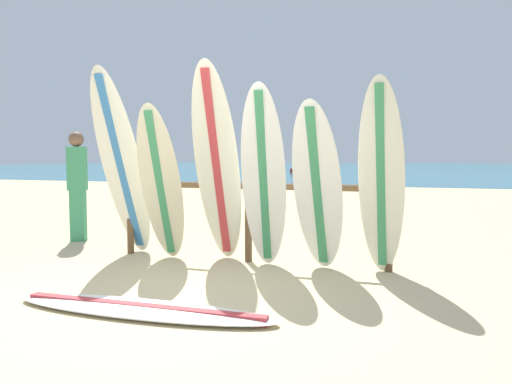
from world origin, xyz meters
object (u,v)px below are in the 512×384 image
Objects in this scene: surfboard_leaning_far_left at (122,165)px; surfboard_rack at (248,203)px; surfboard_leaning_center_left at (217,166)px; beachgoer_standing at (77,181)px; surfboard_leaning_center at (264,179)px; surfboard_leaning_center_right at (317,188)px; surfboard_lying_on_sand at (141,309)px; surfboard_leaning_right at (381,178)px; small_boat_offshore at (308,170)px; surfboard_leaning_left at (161,185)px.

surfboard_rack is at bearing 10.62° from surfboard_leaning_far_left.
surfboard_leaning_center_left is 1.42× the size of beachgoer_standing.
surfboard_leaning_center is 1.10× the size of surfboard_leaning_center_right.
surfboard_leaning_center_right is (0.94, -0.37, 0.23)m from surfboard_rack.
surfboard_lying_on_sand is (1.43, -1.90, -1.17)m from surfboard_leaning_far_left.
surfboard_leaning_far_left is at bearing 177.42° from surfboard_leaning_center.
surfboard_leaning_right is at bearing 6.11° from surfboard_leaning_center.
beachgoer_standing is 0.54× the size of small_boat_offshore.
surfboard_leaning_center is 1.25× the size of beachgoer_standing.
surfboard_rack is at bearing -79.00° from small_boat_offshore.
surfboard_leaning_right is (2.61, 0.17, 0.12)m from surfboard_leaning_left.
surfboard_leaning_far_left is 1.95m from surfboard_leaning_center.
surfboard_leaning_right is (1.91, 0.05, -0.12)m from surfboard_leaning_center_left.
surfboard_leaning_center reaches higher than surfboard_rack.
surfboard_leaning_left is at bearing -10.76° from surfboard_leaning_far_left.
surfboard_leaning_left is at bearing -80.85° from small_boat_offshore.
surfboard_leaning_far_left reaches higher than surfboard_lying_on_sand.
surfboard_leaning_far_left is 3.24m from surfboard_leaning_right.
surfboard_leaning_center is 0.67× the size of small_boat_offshore.
surfboard_leaning_far_left is 0.69m from surfboard_leaning_left.
beachgoer_standing reaches higher than surfboard_lying_on_sand.
surfboard_rack is at bearing -11.06° from beachgoer_standing.
small_boat_offshore is (-4.53, 31.92, -0.95)m from surfboard_leaning_far_left.
surfboard_leaning_center is 0.98× the size of surfboard_leaning_right.
beachgoer_standing is at bearing 163.64° from surfboard_leaning_center.
surfboard_leaning_center_left is 32.47m from small_boat_offshore.
small_boat_offshore is at bearing 101.42° from surfboard_leaning_center.
surfboard_leaning_center_right is 4.07m from beachgoer_standing.
surfboard_leaning_center is 3.48m from beachgoer_standing.
beachgoer_standing is at bearing 166.41° from surfboard_leaning_center_right.
surfboard_leaning_center_right is (0.62, 0.02, -0.10)m from surfboard_leaning_center.
surfboard_lying_on_sand is (0.79, -1.78, -0.94)m from surfboard_leaning_left.
surfboard_leaning_far_left reaches higher than surfboard_leaning_right.
surfboard_leaning_center_right is at bearing 2.12° from surfboard_leaning_center.
surfboard_leaning_right is 4.72m from beachgoer_standing.
surfboard_rack is at bearing 23.27° from surfboard_leaning_left.
surfboard_leaning_center is 32.67m from small_boat_offshore.
small_boat_offshore is (-5.16, 32.04, -0.72)m from surfboard_leaning_left.
surfboard_leaning_far_left is at bearing -32.57° from beachgoer_standing.
surfboard_leaning_far_left is at bearing 178.56° from surfboard_leaning_center_right.
surfboard_leaning_far_left is 1.42× the size of beachgoer_standing.
surfboard_leaning_far_left reaches higher than surfboard_rack.
small_boat_offshore is at bearing 98.07° from surfboard_leaning_far_left.
surfboard_leaning_far_left is at bearing 169.24° from surfboard_leaning_left.
surfboard_leaning_far_left is 0.76× the size of small_boat_offshore.
surfboard_leaning_center_left is at bearing -0.00° from surfboard_leaning_far_left.
small_boat_offshore is at bearing 99.98° from surfboard_lying_on_sand.
surfboard_leaning_center_right is 0.70m from surfboard_leaning_right.
surfboard_leaning_center_right is at bearing -13.59° from beachgoer_standing.
surfboard_leaning_center_left is at bearing -133.65° from surfboard_rack.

